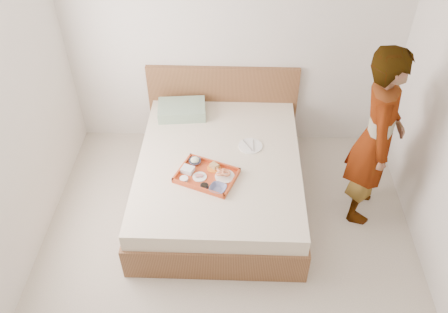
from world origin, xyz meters
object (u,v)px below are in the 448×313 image
bed (219,178)px  tray (207,175)px  person (376,138)px  dinner_plate (250,146)px

bed → tray: (-0.10, -0.26, 0.29)m
tray → person: size_ratio=0.29×
dinner_plate → person: (1.10, -0.28, 0.36)m
bed → tray: tray is taller
dinner_plate → person: person is taller
tray → dinner_plate: (0.41, 0.45, -0.02)m
dinner_plate → person: bearing=-14.5°
bed → dinner_plate: bearing=32.2°
bed → dinner_plate: dinner_plate is taller
person → dinner_plate: bearing=87.6°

